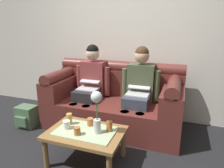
{
  "coord_description": "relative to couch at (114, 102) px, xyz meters",
  "views": [
    {
      "loc": [
        0.94,
        -1.55,
        1.48
      ],
      "look_at": [
        0.07,
        0.89,
        0.74
      ],
      "focal_mm": 32.36,
      "sensor_mm": 36.0,
      "label": 1
    }
  ],
  "objects": [
    {
      "name": "back_wall_patterned",
      "position": [
        -0.0,
        0.53,
        1.07
      ],
      "size": [
        6.0,
        0.12,
        2.9
      ],
      "primitive_type": "cube",
      "color": "silver",
      "rests_on": "ground_plane"
    },
    {
      "name": "couch",
      "position": [
        0.0,
        0.0,
        0.0
      ],
      "size": [
        1.98,
        0.88,
        0.96
      ],
      "color": "maroon",
      "rests_on": "ground_plane"
    },
    {
      "name": "person_left",
      "position": [
        -0.38,
        -0.0,
        0.28
      ],
      "size": [
        0.56,
        0.67,
        1.22
      ],
      "color": "#232326",
      "rests_on": "ground_plane"
    },
    {
      "name": "person_right",
      "position": [
        0.38,
        -0.0,
        0.28
      ],
      "size": [
        0.56,
        0.67,
        1.22
      ],
      "color": "#383D4C",
      "rests_on": "ground_plane"
    },
    {
      "name": "coffee_table",
      "position": [
        -0.0,
        -0.95,
        -0.05
      ],
      "size": [
        0.83,
        0.57,
        0.39
      ],
      "color": "olive",
      "rests_on": "ground_plane"
    },
    {
      "name": "flower_vase",
      "position": [
        0.14,
        -0.95,
        0.3
      ],
      "size": [
        0.12,
        0.12,
        0.46
      ],
      "color": "silver",
      "rests_on": "coffee_table"
    },
    {
      "name": "cup_near_left",
      "position": [
        -0.04,
        -1.06,
        0.06
      ],
      "size": [
        0.07,
        0.07,
        0.08
      ],
      "primitive_type": "cylinder",
      "color": "#B26633",
      "rests_on": "coffee_table"
    },
    {
      "name": "cup_near_right",
      "position": [
        -0.24,
        -0.88,
        0.08
      ],
      "size": [
        0.07,
        0.07,
        0.13
      ],
      "primitive_type": "cylinder",
      "color": "gold",
      "rests_on": "coffee_table"
    },
    {
      "name": "cup_far_center",
      "position": [
        -0.22,
        -0.98,
        0.06
      ],
      "size": [
        0.08,
        0.08,
        0.09
      ],
      "primitive_type": "cylinder",
      "color": "white",
      "rests_on": "coffee_table"
    },
    {
      "name": "cup_far_left",
      "position": [
        0.25,
        -0.87,
        0.07
      ],
      "size": [
        0.06,
        0.06,
        0.11
      ],
      "primitive_type": "cylinder",
      "color": "#B26633",
      "rests_on": "coffee_table"
    },
    {
      "name": "cup_far_right",
      "position": [
        -0.0,
        -0.83,
        0.06
      ],
      "size": [
        0.07,
        0.07,
        0.09
      ],
      "primitive_type": "cylinder",
      "color": "#B26633",
      "rests_on": "coffee_table"
    },
    {
      "name": "backpack_left",
      "position": [
        -1.24,
        -0.5,
        -0.22
      ],
      "size": [
        0.29,
        0.26,
        0.32
      ],
      "color": "#4C6B4C",
      "rests_on": "ground_plane"
    }
  ]
}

